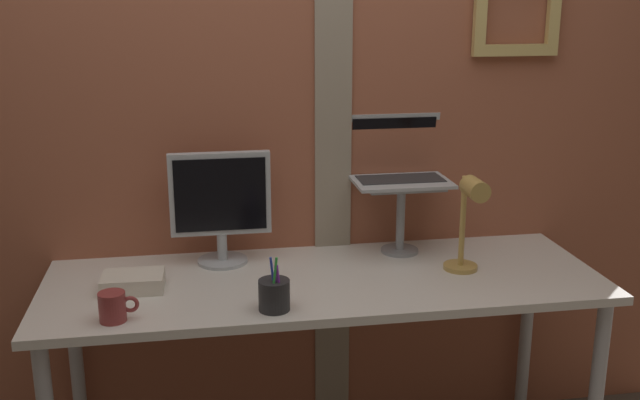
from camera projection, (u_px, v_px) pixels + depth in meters
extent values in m
cube|color=#9E563D|center=(274.00, 113.00, 2.76)|extent=(3.30, 0.12, 2.57)
cube|color=gray|center=(333.00, 114.00, 2.73)|extent=(0.14, 0.01, 2.57)
cube|color=tan|center=(515.00, 50.00, 2.77)|extent=(0.33, 0.03, 0.04)
cube|color=tan|center=(480.00, 12.00, 2.71)|extent=(0.04, 0.03, 0.23)
cube|color=tan|center=(554.00, 12.00, 2.76)|extent=(0.04, 0.03, 0.23)
cube|color=silver|center=(325.00, 282.00, 2.55)|extent=(1.90, 0.67, 0.03)
cylinder|color=#B2B2B7|center=(77.00, 367.00, 2.77)|extent=(0.05, 0.05, 0.75)
cylinder|color=#B2B2B7|center=(526.00, 331.00, 3.06)|extent=(0.05, 0.05, 0.75)
cylinder|color=#ADB2B7|center=(223.00, 261.00, 2.69)|extent=(0.18, 0.18, 0.01)
cylinder|color=#ADB2B7|center=(222.00, 246.00, 2.68)|extent=(0.04, 0.04, 0.10)
cube|color=#ADB2B7|center=(220.00, 194.00, 2.62)|extent=(0.36, 0.04, 0.30)
cube|color=black|center=(220.00, 195.00, 2.60)|extent=(0.32, 0.00, 0.26)
cylinder|color=gray|center=(400.00, 250.00, 2.80)|extent=(0.14, 0.14, 0.01)
cylinder|color=gray|center=(401.00, 218.00, 2.76)|extent=(0.03, 0.03, 0.24)
cube|color=gray|center=(402.00, 185.00, 2.73)|extent=(0.28, 0.22, 0.01)
cube|color=#ADB2B7|center=(402.00, 182.00, 2.73)|extent=(0.35, 0.23, 0.01)
cube|color=#2D2D30|center=(400.00, 179.00, 2.74)|extent=(0.31, 0.14, 0.00)
cube|color=#ADB2B7|center=(393.00, 143.00, 2.82)|extent=(0.35, 0.04, 0.23)
cube|color=black|center=(393.00, 143.00, 2.82)|extent=(0.32, 0.03, 0.20)
cylinder|color=tan|center=(461.00, 267.00, 2.62)|extent=(0.12, 0.12, 0.02)
cylinder|color=tan|center=(463.00, 222.00, 2.58)|extent=(0.02, 0.02, 0.32)
cylinder|color=tan|center=(475.00, 189.00, 2.45)|extent=(0.07, 0.11, 0.07)
cylinder|color=#262628|center=(274.00, 295.00, 2.28)|extent=(0.10, 0.10, 0.10)
cylinder|color=blue|center=(273.00, 282.00, 2.27)|extent=(0.03, 0.02, 0.16)
cylinder|color=green|center=(274.00, 284.00, 2.24)|extent=(0.03, 0.01, 0.17)
cylinder|color=purple|center=(279.00, 287.00, 2.25)|extent=(0.03, 0.02, 0.15)
cylinder|color=purple|center=(276.00, 287.00, 2.26)|extent=(0.01, 0.01, 0.14)
cylinder|color=maroon|center=(112.00, 307.00, 2.20)|extent=(0.08, 0.08, 0.09)
torus|color=maroon|center=(130.00, 304.00, 2.21)|extent=(0.05, 0.01, 0.05)
cube|color=silver|center=(133.00, 282.00, 2.43)|extent=(0.20, 0.15, 0.05)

